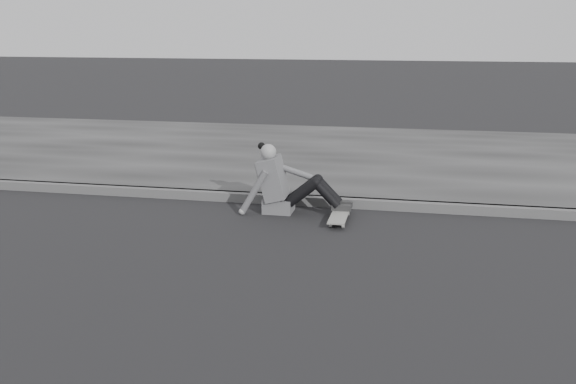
% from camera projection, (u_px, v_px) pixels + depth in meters
% --- Properties ---
extents(ground, '(80.00, 80.00, 0.00)m').
position_uv_depth(ground, '(490.00, 296.00, 5.55)').
color(ground, black).
rests_on(ground, ground).
extents(curb, '(24.00, 0.16, 0.12)m').
position_uv_depth(curb, '(469.00, 209.00, 7.98)').
color(curb, '#4D4D4D').
rests_on(curb, ground).
extents(sidewalk, '(24.00, 6.00, 0.12)m').
position_uv_depth(sidewalk, '(456.00, 161.00, 10.85)').
color(sidewalk, '#323232').
rests_on(sidewalk, ground).
extents(skateboard, '(0.20, 0.78, 0.09)m').
position_uv_depth(skateboard, '(340.00, 215.00, 7.67)').
color(skateboard, '#A2A39D').
rests_on(skateboard, ground).
extents(seated_woman, '(1.38, 0.46, 0.88)m').
position_uv_depth(seated_woman, '(284.00, 184.00, 7.97)').
color(seated_woman, '#555558').
rests_on(seated_woman, ground).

